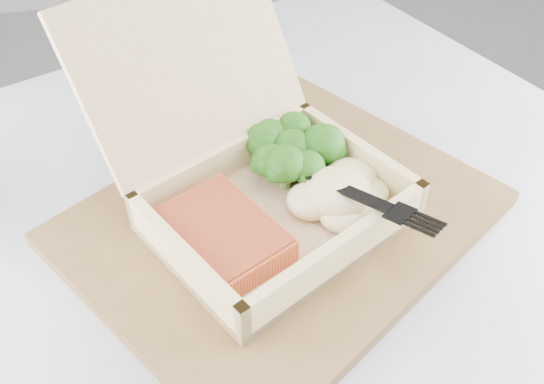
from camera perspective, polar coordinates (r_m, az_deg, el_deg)
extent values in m
cube|color=#A1A2AA|center=(0.59, 1.35, -5.07)|extent=(1.04, 1.04, 0.03)
cube|color=brown|center=(0.58, 0.82, -2.47)|extent=(0.47, 0.45, 0.02)
cube|color=tan|center=(0.56, 0.55, -2.62)|extent=(0.27, 0.25, 0.01)
cube|color=tan|center=(0.51, -8.29, -6.64)|extent=(0.08, 0.15, 0.04)
cube|color=tan|center=(0.61, 7.98, 3.09)|extent=(0.08, 0.15, 0.04)
cube|color=tan|center=(0.51, 6.32, -6.08)|extent=(0.20, 0.11, 0.04)
cube|color=tan|center=(0.60, -4.37, 2.69)|extent=(0.20, 0.11, 0.04)
cube|color=tan|center=(0.58, -7.80, 11.76)|extent=(0.24, 0.18, 0.15)
cube|color=#D05328|center=(0.53, -4.94, -4.22)|extent=(0.13, 0.14, 0.02)
ellipsoid|color=beige|center=(0.56, 6.24, 0.02)|extent=(0.10, 0.09, 0.04)
cube|color=black|center=(0.57, 1.53, 3.36)|extent=(0.07, 0.11, 0.02)
cube|color=black|center=(0.54, 8.31, -0.82)|extent=(0.05, 0.05, 0.01)
cube|color=white|center=(0.70, -8.44, 5.53)|extent=(0.14, 0.16, 0.00)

